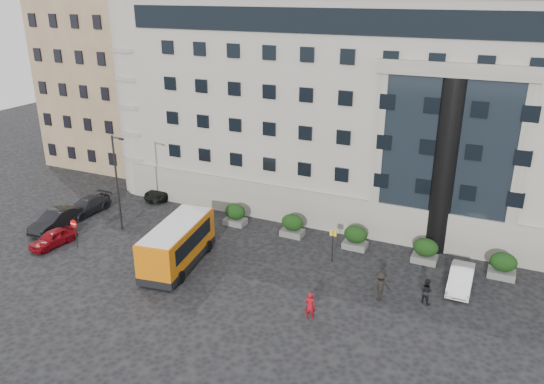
# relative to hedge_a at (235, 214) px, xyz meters

# --- Properties ---
(ground) EXTENTS (120.00, 120.00, 0.00)m
(ground) POSITION_rel_hedge_a_xyz_m (4.00, -7.80, -0.93)
(ground) COLOR black
(ground) RESTS_ON ground
(civic_building) EXTENTS (44.00, 24.00, 18.00)m
(civic_building) POSITION_rel_hedge_a_xyz_m (10.00, 14.20, 8.07)
(civic_building) COLOR gray
(civic_building) RESTS_ON ground
(entrance_column) EXTENTS (1.80, 1.80, 13.00)m
(entrance_column) POSITION_rel_hedge_a_xyz_m (16.00, 2.50, 5.57)
(entrance_column) COLOR black
(entrance_column) RESTS_ON ground
(apartment_near) EXTENTS (14.00, 14.00, 20.00)m
(apartment_near) POSITION_rel_hedge_a_xyz_m (-20.00, 12.20, 9.07)
(apartment_near) COLOR olive
(apartment_near) RESTS_ON ground
(apartment_far) EXTENTS (13.00, 13.00, 22.00)m
(apartment_far) POSITION_rel_hedge_a_xyz_m (-23.00, 30.20, 10.07)
(apartment_far) COLOR brown
(apartment_far) RESTS_ON ground
(hedge_a) EXTENTS (1.80, 1.26, 1.84)m
(hedge_a) POSITION_rel_hedge_a_xyz_m (0.00, 0.00, 0.00)
(hedge_a) COLOR #52524F
(hedge_a) RESTS_ON ground
(hedge_b) EXTENTS (1.80, 1.26, 1.84)m
(hedge_b) POSITION_rel_hedge_a_xyz_m (5.20, 0.00, 0.00)
(hedge_b) COLOR #52524F
(hedge_b) RESTS_ON ground
(hedge_c) EXTENTS (1.80, 1.26, 1.84)m
(hedge_c) POSITION_rel_hedge_a_xyz_m (10.40, 0.00, 0.00)
(hedge_c) COLOR #52524F
(hedge_c) RESTS_ON ground
(hedge_d) EXTENTS (1.80, 1.26, 1.84)m
(hedge_d) POSITION_rel_hedge_a_xyz_m (15.60, 0.00, 0.00)
(hedge_d) COLOR #52524F
(hedge_d) RESTS_ON ground
(hedge_e) EXTENTS (1.80, 1.26, 1.84)m
(hedge_e) POSITION_rel_hedge_a_xyz_m (20.80, 0.00, 0.00)
(hedge_e) COLOR #52524F
(hedge_e) RESTS_ON ground
(street_lamp) EXTENTS (1.16, 0.18, 8.00)m
(street_lamp) POSITION_rel_hedge_a_xyz_m (-7.94, -4.80, 3.44)
(street_lamp) COLOR #262628
(street_lamp) RESTS_ON ground
(bus_stop_sign) EXTENTS (0.50, 0.08, 2.52)m
(bus_stop_sign) POSITION_rel_hedge_a_xyz_m (9.50, -2.80, 0.80)
(bus_stop_sign) COLOR #262628
(bus_stop_sign) RESTS_ON ground
(no_entry_sign) EXTENTS (0.64, 0.16, 2.32)m
(no_entry_sign) POSITION_rel_hedge_a_xyz_m (-9.00, -8.84, 0.72)
(no_entry_sign) COLOR #262628
(no_entry_sign) RESTS_ON ground
(minibus) EXTENTS (3.68, 7.81, 3.13)m
(minibus) POSITION_rel_hedge_a_xyz_m (-0.39, -7.79, 0.80)
(minibus) COLOR #CF6609
(minibus) RESTS_ON ground
(red_truck) EXTENTS (3.30, 5.62, 2.84)m
(red_truck) POSITION_rel_hedge_a_xyz_m (-10.05, 5.03, 0.53)
(red_truck) COLOR maroon
(red_truck) RESTS_ON ground
(parked_car_a) EXTENTS (1.93, 3.88, 1.27)m
(parked_car_a) POSITION_rel_hedge_a_xyz_m (-10.86, -9.35, -0.29)
(parked_car_a) COLOR maroon
(parked_car_a) RESTS_ON ground
(parked_car_b) EXTENTS (1.99, 4.89, 1.58)m
(parked_car_b) POSITION_rel_hedge_a_xyz_m (-13.00, -6.99, -0.14)
(parked_car_b) COLOR black
(parked_car_b) RESTS_ON ground
(parked_car_c) EXTENTS (2.13, 4.82, 1.38)m
(parked_car_c) POSITION_rel_hedge_a_xyz_m (-13.00, -3.39, -0.24)
(parked_car_c) COLOR black
(parked_car_c) RESTS_ON ground
(parked_car_d) EXTENTS (2.33, 4.65, 1.26)m
(parked_car_d) POSITION_rel_hedge_a_xyz_m (-9.22, 2.71, -0.30)
(parked_car_d) COLOR black
(parked_car_d) RESTS_ON ground
(white_taxi) EXTENTS (1.51, 4.22, 1.39)m
(white_taxi) POSITION_rel_hedge_a_xyz_m (18.38, -2.68, -0.24)
(white_taxi) COLOR white
(white_taxi) RESTS_ON ground
(pedestrian_a) EXTENTS (0.74, 0.57, 1.81)m
(pedestrian_a) POSITION_rel_hedge_a_xyz_m (10.58, -10.14, -0.02)
(pedestrian_a) COLOR maroon
(pedestrian_a) RESTS_ON ground
(pedestrian_b) EXTENTS (1.01, 0.91, 1.70)m
(pedestrian_b) POSITION_rel_hedge_a_xyz_m (16.59, -5.47, -0.08)
(pedestrian_b) COLOR black
(pedestrian_b) RESTS_ON ground
(pedestrian_c) EXTENTS (1.45, 1.22, 1.95)m
(pedestrian_c) POSITION_rel_hedge_a_xyz_m (13.86, -6.25, 0.05)
(pedestrian_c) COLOR black
(pedestrian_c) RESTS_ON ground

